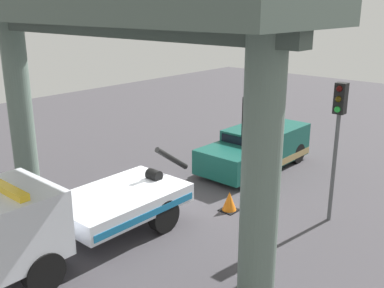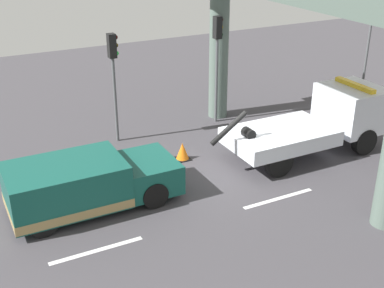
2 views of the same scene
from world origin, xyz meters
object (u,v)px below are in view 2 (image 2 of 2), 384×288
Objects in this scene: traffic_light_far at (217,47)px; traffic_light_near at (113,64)px; towed_van_green at (85,184)px; traffic_cone_orange at (182,152)px; tow_truck_white at (323,120)px; traffic_light_mid at (371,27)px.

traffic_light_near is at bearing -180.00° from traffic_light_far.
traffic_light_far is at bearing 31.60° from towed_van_green.
towed_van_green reaches higher than traffic_cone_orange.
towed_van_green is 1.15× the size of traffic_light_far.
tow_truck_white reaches higher than traffic_cone_orange.
tow_truck_white is at bearing -64.21° from traffic_light_far.
towed_van_green is 8.68m from traffic_light_far.
traffic_light_mid is (13.00, 0.00, 0.18)m from traffic_light_near.
traffic_light_near is 4.19m from traffic_cone_orange.
traffic_light_mid is at bearing 0.00° from traffic_light_far.
towed_van_green is at bearing -158.15° from traffic_cone_orange.
towed_van_green is at bearing -120.63° from traffic_light_near.
traffic_light_near reaches higher than traffic_cone_orange.
tow_truck_white is 8.14m from traffic_light_near.
towed_van_green is 1.22× the size of traffic_light_near.
traffic_cone_orange is (4.11, 1.65, -0.47)m from towed_van_green.
traffic_light_far is at bearing 42.35° from traffic_cone_orange.
tow_truck_white reaches higher than towed_van_green.
towed_van_green is (-9.18, 0.00, -0.42)m from tow_truck_white.
tow_truck_white is 1.69× the size of traffic_light_near.
traffic_light_near is 13.00m from traffic_light_mid.
traffic_cone_orange is at bearing 162.00° from tow_truck_white.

